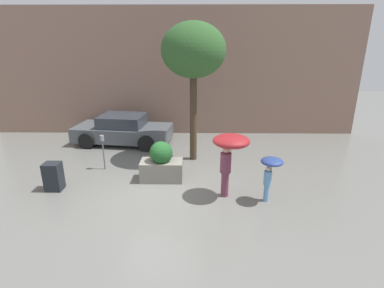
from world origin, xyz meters
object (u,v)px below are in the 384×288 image
Objects in this scene: person_adult at (230,148)px; parked_car_near at (123,130)px; street_tree at (193,52)px; parking_meter at (103,145)px; person_child at (271,168)px; planter_box at (161,164)px; newspaper_box at (53,177)px.

person_adult is 0.43× the size of parked_car_near.
person_adult is at bearing -132.00° from parked_car_near.
parking_meter is (-3.24, -1.05, -3.17)m from street_tree.
parked_car_near is at bearing -173.52° from person_child.
parked_car_near is 3.47× the size of parking_meter.
planter_box is 3.39m from newspaper_box.
person_child reaches higher than parking_meter.
newspaper_box is (-5.43, 0.37, -1.12)m from person_adult.
person_adult is 0.38× the size of street_tree.
person_adult is 6.63m from parked_car_near.
person_adult reaches higher than person_child.
person_adult is (2.12, -1.14, 0.99)m from planter_box.
newspaper_box is at bearing -124.48° from parking_meter.
parked_car_near is at bearing 149.18° from street_tree.
person_child is at bearing -126.93° from parked_car_near.
person_adult is 2.16× the size of newspaper_box.
street_tree reaches higher than person_child.
parked_car_near is at bearing 76.14° from newspaper_box.
newspaper_box is (-3.30, -0.77, -0.13)m from planter_box.
planter_box is 2.61m from person_adult.
newspaper_box is at bearing -148.49° from street_tree.
parked_car_near is (-2.17, 3.82, 0.03)m from planter_box.
parked_car_near is (-5.43, 5.25, -0.44)m from person_child.
planter_box is at bearing -118.87° from street_tree.
planter_box reaches higher than parking_meter.
street_tree is 5.71× the size of newspaper_box.
person_child is 6.62m from newspaper_box.
parked_car_near is 4.73m from newspaper_box.
parking_meter reaches higher than newspaper_box.
planter_box is at bearing 179.59° from person_adult.
person_adult is at bearing -24.82° from parking_meter.
parked_car_near is at bearing 89.65° from parking_meter.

